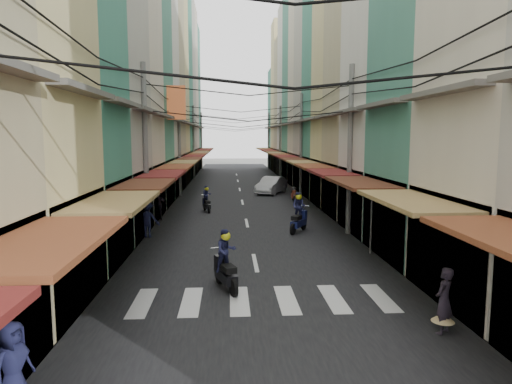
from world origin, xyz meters
name	(u,v)px	position (x,y,z in m)	size (l,w,h in m)	color
ground	(252,250)	(0.00, 0.00, 0.00)	(160.00, 160.00, 0.00)	slate
road	(240,192)	(0.00, 20.00, 0.01)	(10.00, 80.00, 0.02)	black
sidewalk_left	(164,193)	(-6.50, 20.00, 0.03)	(3.00, 80.00, 0.06)	gray
sidewalk_right	(315,191)	(6.50, 20.00, 0.03)	(3.00, 80.00, 0.06)	gray
crosswalk	(263,300)	(0.00, -6.00, 0.03)	(7.55, 2.40, 0.01)	silver
building_row_left	(135,69)	(-7.92, 16.56, 9.78)	(7.80, 67.67, 23.70)	silver
building_row_right	(344,76)	(7.92, 16.45, 9.41)	(7.80, 68.98, 22.59)	#3F8C74
utility_poles	(242,112)	(0.00, 15.01, 6.59)	(10.20, 66.13, 8.20)	slate
white_car	(271,194)	(2.60, 19.04, 0.00)	(5.01, 1.97, 1.77)	silver
bicycle	(374,233)	(6.23, 2.99, 0.00)	(0.65, 1.74, 1.19)	black
moving_scooters	(259,222)	(0.48, 3.33, 0.57)	(6.60, 21.19, 2.00)	black
parked_scooters	(365,259)	(3.82, -3.37, 0.47)	(13.08, 13.41, 0.98)	black
pedestrians	(156,228)	(-3.97, -0.34, 1.06)	(12.45, 19.05, 2.22)	#261F2A
traffic_sign	(371,202)	(4.78, -0.89, 2.14)	(0.10, 0.64, 2.94)	slate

